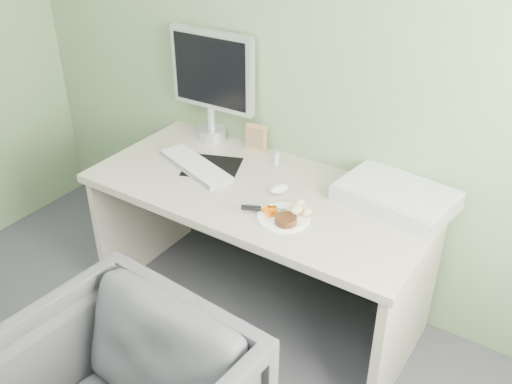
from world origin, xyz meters
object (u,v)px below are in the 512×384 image
Objects in this scene: plate at (284,218)px; scanner at (396,197)px; monitor at (212,80)px; desk at (259,221)px.

scanner reaches higher than plate.
plate is 0.51m from scanner.
plate is 0.91m from monitor.
desk is at bearing -34.56° from monitor.
plate is at bearing -35.26° from monitor.
scanner is 0.84× the size of monitor.
monitor is at bearing 147.44° from desk.
plate is 0.39× the size of monitor.
desk is 3.29× the size of scanner.
desk is at bearing -152.21° from scanner.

